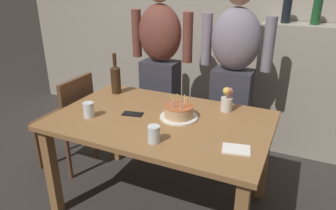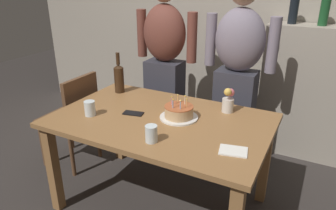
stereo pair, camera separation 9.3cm
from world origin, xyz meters
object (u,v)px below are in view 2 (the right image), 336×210
water_glass_far (90,108)px  person_man_bearded (165,66)px  birthday_cake (179,112)px  person_woman_cardigan (237,76)px  napkin_stack (233,151)px  dining_chair (75,114)px  water_glass_near (151,134)px  wine_bottle (119,77)px  cell_phone (133,113)px  flower_vase (228,101)px

water_glass_far → person_man_bearded: 0.98m
birthday_cake → person_woman_cardigan: person_woman_cardigan is taller
napkin_stack → dining_chair: bearing=167.4°
water_glass_near → water_glass_far: size_ratio=0.98×
water_glass_near → dining_chair: bearing=156.8°
person_woman_cardigan → wine_bottle: bearing=29.1°
wine_bottle → person_woman_cardigan: person_woman_cardigan is taller
water_glass_far → dining_chair: (-0.49, 0.33, -0.28)m
wine_bottle → cell_phone: (0.35, -0.33, -0.13)m
wine_bottle → napkin_stack: wine_bottle is taller
dining_chair → cell_phone: bearing=77.2°
birthday_cake → flower_vase: (0.27, 0.26, 0.04)m
wine_bottle → dining_chair: 0.55m
water_glass_near → water_glass_far: 0.59m
wine_bottle → person_man_bearded: bearing=70.1°
water_glass_far → flower_vase: bearing=31.0°
cell_phone → wine_bottle: bearing=125.5°
water_glass_far → person_woman_cardigan: (0.78, 0.98, 0.08)m
birthday_cake → person_man_bearded: bearing=124.5°
water_glass_far → napkin_stack: water_glass_far is taller
person_woman_cardigan → dining_chair: person_woman_cardigan is taller
napkin_stack → person_man_bearded: person_man_bearded is taller
water_glass_near → napkin_stack: 0.49m
water_glass_near → cell_phone: 0.44m
flower_vase → person_man_bearded: person_man_bearded is taller
wine_bottle → flower_vase: bearing=1.2°
wine_bottle → napkin_stack: (1.15, -0.51, -0.13)m
napkin_stack → person_woman_cardigan: size_ratio=0.10×
flower_vase → dining_chair: (-1.34, -0.18, -0.31)m
water_glass_far → cell_phone: (0.26, 0.16, -0.05)m
water_glass_far → wine_bottle: wine_bottle is taller
wine_bottle → dining_chair: size_ratio=0.39×
napkin_stack → person_woman_cardigan: (-0.28, 0.99, 0.13)m
water_glass_near → flower_vase: 0.70m
birthday_cake → person_man_bearded: person_man_bearded is taller
person_man_bearded → water_glass_near: bearing=114.3°
wine_bottle → dining_chair: bearing=-158.0°
water_glass_near → person_woman_cardigan: bearing=80.0°
birthday_cake → flower_vase: 0.38m
person_woman_cardigan → birthday_cake: bearing=75.1°
cell_phone → person_woman_cardigan: (0.52, 0.82, 0.13)m
water_glass_near → dining_chair: 1.20m
water_glass_near → person_woman_cardigan: (0.20, 1.11, 0.08)m
cell_phone → person_woman_cardigan: bearing=46.1°
water_glass_near → flower_vase: (0.27, 0.64, 0.03)m
flower_vase → dining_chair: 1.39m
wine_bottle → flower_vase: 0.95m
water_glass_near → napkin_stack: bearing=13.7°
birthday_cake → cell_phone: 0.34m
water_glass_near → dining_chair: size_ratio=0.12×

